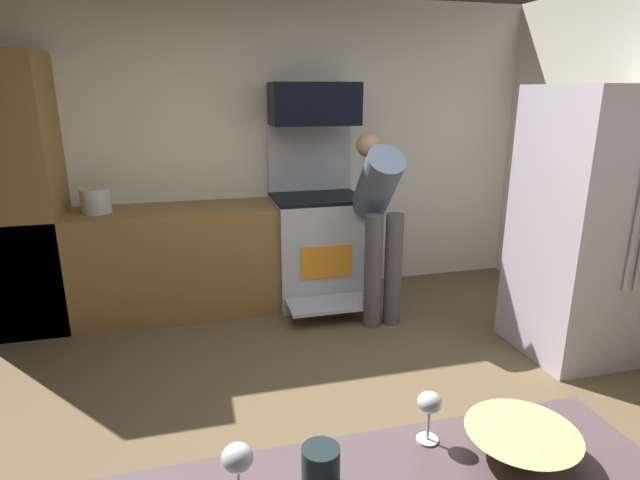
{
  "coord_description": "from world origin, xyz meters",
  "views": [
    {
      "loc": [
        -0.63,
        -2.25,
        1.82
      ],
      "look_at": [
        0.03,
        0.3,
        1.05
      ],
      "focal_mm": 28.58,
      "sensor_mm": 36.0,
      "label": 1
    }
  ],
  "objects_px": {
    "oven_range": "(317,244)",
    "stock_pot": "(96,201)",
    "microwave": "(314,104)",
    "refrigerator": "(591,225)",
    "mug_tea": "(321,467)",
    "mixing_bowl_small": "(521,444)",
    "wine_glass_extra": "(238,460)",
    "wine_glass_far": "(430,406)",
    "person_cook": "(379,213)"
  },
  "relations": [
    {
      "from": "refrigerator",
      "to": "mug_tea",
      "type": "height_order",
      "value": "refrigerator"
    },
    {
      "from": "microwave",
      "to": "mug_tea",
      "type": "xyz_separation_m",
      "value": [
        -0.8,
        -3.33,
        -0.77
      ]
    },
    {
      "from": "mug_tea",
      "to": "refrigerator",
      "type": "bearing_deg",
      "value": 37.41
    },
    {
      "from": "oven_range",
      "to": "mixing_bowl_small",
      "type": "relative_size",
      "value": 5.29
    },
    {
      "from": "person_cook",
      "to": "stock_pot",
      "type": "height_order",
      "value": "person_cook"
    },
    {
      "from": "mixing_bowl_small",
      "to": "microwave",
      "type": "bearing_deg",
      "value": 85.37
    },
    {
      "from": "oven_range",
      "to": "mug_tea",
      "type": "relative_size",
      "value": 14.34
    },
    {
      "from": "oven_range",
      "to": "stock_pot",
      "type": "bearing_deg",
      "value": 179.61
    },
    {
      "from": "wine_glass_far",
      "to": "wine_glass_extra",
      "type": "distance_m",
      "value": 0.53
    },
    {
      "from": "wine_glass_extra",
      "to": "microwave",
      "type": "bearing_deg",
      "value": 73.27
    },
    {
      "from": "microwave",
      "to": "mixing_bowl_small",
      "type": "distance_m",
      "value": 3.45
    },
    {
      "from": "person_cook",
      "to": "wine_glass_far",
      "type": "bearing_deg",
      "value": -108.02
    },
    {
      "from": "mixing_bowl_small",
      "to": "stock_pot",
      "type": "distance_m",
      "value": 3.61
    },
    {
      "from": "person_cook",
      "to": "wine_glass_far",
      "type": "xyz_separation_m",
      "value": [
        -0.85,
        -2.61,
        0.11
      ]
    },
    {
      "from": "oven_range",
      "to": "refrigerator",
      "type": "bearing_deg",
      "value": -41.12
    },
    {
      "from": "oven_range",
      "to": "refrigerator",
      "type": "distance_m",
      "value": 2.16
    },
    {
      "from": "mixing_bowl_small",
      "to": "wine_glass_far",
      "type": "xyz_separation_m",
      "value": [
        -0.21,
        0.12,
        0.07
      ]
    },
    {
      "from": "oven_range",
      "to": "mug_tea",
      "type": "bearing_deg",
      "value": -103.94
    },
    {
      "from": "microwave",
      "to": "oven_range",
      "type": "bearing_deg",
      "value": -90.0
    },
    {
      "from": "microwave",
      "to": "wine_glass_far",
      "type": "height_order",
      "value": "microwave"
    },
    {
      "from": "wine_glass_extra",
      "to": "mug_tea",
      "type": "distance_m",
      "value": 0.2
    },
    {
      "from": "refrigerator",
      "to": "mug_tea",
      "type": "bearing_deg",
      "value": -142.59
    },
    {
      "from": "wine_glass_extra",
      "to": "mixing_bowl_small",
      "type": "bearing_deg",
      "value": -2.89
    },
    {
      "from": "refrigerator",
      "to": "person_cook",
      "type": "relative_size",
      "value": 1.24
    },
    {
      "from": "person_cook",
      "to": "refrigerator",
      "type": "bearing_deg",
      "value": -35.11
    },
    {
      "from": "wine_glass_extra",
      "to": "stock_pot",
      "type": "bearing_deg",
      "value": 103.69
    },
    {
      "from": "mug_tea",
      "to": "oven_range",
      "type": "bearing_deg",
      "value": 76.06
    },
    {
      "from": "mixing_bowl_small",
      "to": "wine_glass_far",
      "type": "relative_size",
      "value": 1.97
    },
    {
      "from": "person_cook",
      "to": "wine_glass_extra",
      "type": "distance_m",
      "value": 3.02
    },
    {
      "from": "microwave",
      "to": "person_cook",
      "type": "distance_m",
      "value": 1.1
    },
    {
      "from": "wine_glass_far",
      "to": "wine_glass_extra",
      "type": "height_order",
      "value": "same"
    },
    {
      "from": "mug_tea",
      "to": "person_cook",
      "type": "bearing_deg",
      "value": 66.5
    },
    {
      "from": "refrigerator",
      "to": "mixing_bowl_small",
      "type": "bearing_deg",
      "value": -135.09
    },
    {
      "from": "mug_tea",
      "to": "stock_pot",
      "type": "relative_size",
      "value": 0.48
    },
    {
      "from": "microwave",
      "to": "wine_glass_far",
      "type": "distance_m",
      "value": 3.35
    },
    {
      "from": "mug_tea",
      "to": "microwave",
      "type": "bearing_deg",
      "value": 76.43
    },
    {
      "from": "mixing_bowl_small",
      "to": "wine_glass_far",
      "type": "bearing_deg",
      "value": 150.21
    },
    {
      "from": "microwave",
      "to": "mixing_bowl_small",
      "type": "bearing_deg",
      "value": -94.63
    },
    {
      "from": "mixing_bowl_small",
      "to": "wine_glass_extra",
      "type": "xyz_separation_m",
      "value": [
        -0.73,
        0.04,
        0.07
      ]
    },
    {
      "from": "mug_tea",
      "to": "stock_pot",
      "type": "height_order",
      "value": "stock_pot"
    },
    {
      "from": "wine_glass_far",
      "to": "mixing_bowl_small",
      "type": "bearing_deg",
      "value": -29.79
    },
    {
      "from": "refrigerator",
      "to": "microwave",
      "type": "bearing_deg",
      "value": 137.05
    },
    {
      "from": "oven_range",
      "to": "person_cook",
      "type": "bearing_deg",
      "value": -55.12
    },
    {
      "from": "oven_range",
      "to": "microwave",
      "type": "bearing_deg",
      "value": 90.0
    },
    {
      "from": "microwave",
      "to": "mixing_bowl_small",
      "type": "xyz_separation_m",
      "value": [
        -0.27,
        -3.35,
        -0.78
      ]
    },
    {
      "from": "refrigerator",
      "to": "wine_glass_far",
      "type": "height_order",
      "value": "refrigerator"
    },
    {
      "from": "mixing_bowl_small",
      "to": "wine_glass_extra",
      "type": "distance_m",
      "value": 0.73
    },
    {
      "from": "oven_range",
      "to": "mug_tea",
      "type": "distance_m",
      "value": 3.36
    },
    {
      "from": "mixing_bowl_small",
      "to": "stock_pot",
      "type": "relative_size",
      "value": 1.3
    },
    {
      "from": "microwave",
      "to": "mug_tea",
      "type": "bearing_deg",
      "value": -103.57
    }
  ]
}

